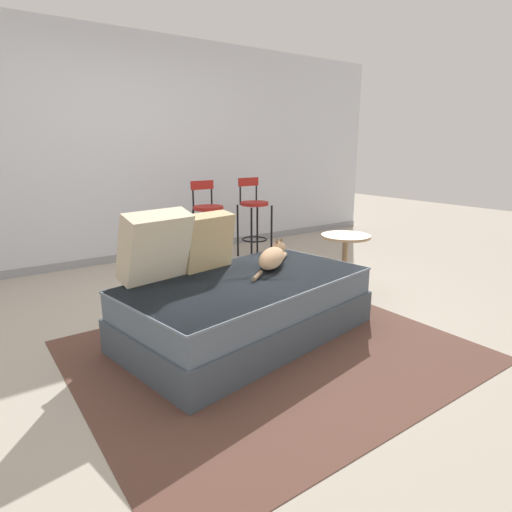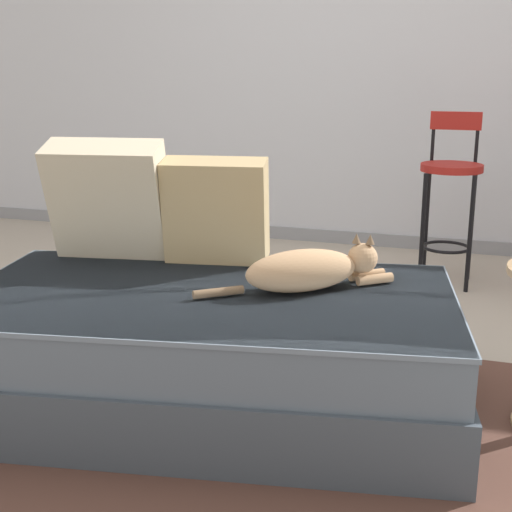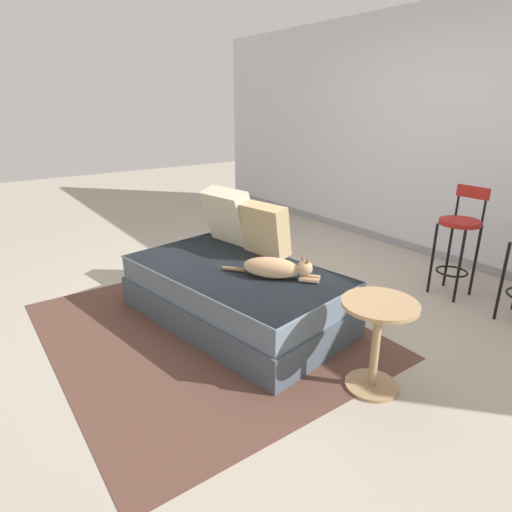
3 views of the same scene
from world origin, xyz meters
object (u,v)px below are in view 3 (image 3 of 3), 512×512
(couch, at_px, (235,293))
(throw_pillow_middle, at_px, (265,230))
(side_table, at_px, (377,333))
(throw_pillow_corner, at_px, (229,216))
(cat, at_px, (276,268))
(bar_stool_near_window, at_px, (459,234))

(couch, bearing_deg, throw_pillow_middle, 106.01)
(couch, distance_m, side_table, 1.24)
(throw_pillow_middle, height_order, side_table, throw_pillow_middle)
(couch, bearing_deg, throw_pillow_corner, 150.75)
(throw_pillow_corner, bearing_deg, cat, -10.57)
(throw_pillow_middle, bearing_deg, couch, -73.99)
(couch, xyz_separation_m, throw_pillow_middle, (-0.11, 0.38, 0.43))
(throw_pillow_corner, xyz_separation_m, bar_stool_near_window, (1.27, 1.55, -0.12))
(throw_pillow_middle, distance_m, cat, 0.52)
(side_table, bearing_deg, cat, -175.80)
(couch, distance_m, cat, 0.47)
(throw_pillow_middle, relative_size, side_table, 0.77)
(throw_pillow_middle, bearing_deg, throw_pillow_corner, -170.44)
(couch, xyz_separation_m, side_table, (1.22, 0.20, 0.15))
(bar_stool_near_window, bearing_deg, cat, -102.77)
(throw_pillow_middle, height_order, cat, throw_pillow_middle)
(throw_pillow_middle, xyz_separation_m, cat, (0.45, -0.24, -0.14))
(couch, height_order, bar_stool_near_window, bar_stool_near_window)
(throw_pillow_corner, height_order, bar_stool_near_window, bar_stool_near_window)
(cat, distance_m, bar_stool_near_window, 1.76)
(cat, bearing_deg, bar_stool_near_window, 77.23)
(cat, bearing_deg, throw_pillow_middle, 151.92)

